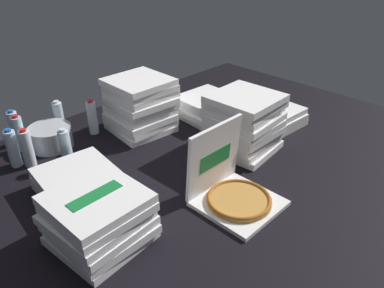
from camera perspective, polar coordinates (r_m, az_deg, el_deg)
ground_plane at (r=2.18m, az=2.69°, el=-3.93°), size 3.20×2.40×0.02m
open_pizza_box at (r=1.89m, az=6.15°, el=-6.88°), size 0.37×0.38×0.39m
pizza_stack_center_far at (r=2.70m, az=11.91°, el=4.23°), size 0.40×0.40×0.13m
pizza_stack_left_near at (r=2.73m, az=2.38°, el=5.65°), size 0.42×0.41×0.16m
pizza_stack_center_near at (r=2.05m, az=-16.87°, el=-5.39°), size 0.41×0.41×0.12m
pizza_stack_right_near at (r=2.54m, az=-7.84°, el=5.90°), size 0.42×0.41×0.37m
pizza_stack_right_mid at (r=1.68m, az=-13.97°, el=-11.01°), size 0.41×0.40×0.25m
pizza_stack_left_mid at (r=2.29m, az=7.84°, el=3.21°), size 0.41×0.42×0.37m
ice_bucket at (r=2.52m, az=-20.69°, el=1.03°), size 0.26×0.26×0.14m
water_bottle_0 at (r=2.34m, az=-23.75°, el=-0.61°), size 0.06×0.06×0.24m
water_bottle_1 at (r=2.37m, az=-25.60°, el=-0.61°), size 0.06×0.06×0.24m
water_bottle_2 at (r=2.64m, az=-19.55°, el=3.71°), size 0.06×0.06×0.24m
water_bottle_3 at (r=2.53m, az=-24.78°, el=1.44°), size 0.06×0.06×0.24m
water_bottle_4 at (r=2.58m, az=-14.91°, el=3.90°), size 0.06×0.06×0.24m
water_bottle_5 at (r=2.61m, az=-25.34°, el=2.17°), size 0.06×0.06×0.24m
water_bottle_6 at (r=2.26m, az=-18.60°, el=-0.61°), size 0.06×0.06×0.24m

